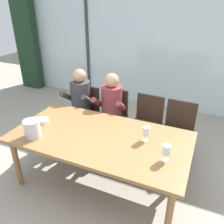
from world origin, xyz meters
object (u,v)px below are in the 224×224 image
object	(u,v)px
person_maroon_top	(110,108)
chair_center	(147,120)
tasting_bowl	(43,121)
person_charcoal_jacket	(79,101)
ice_bucket_primary	(32,129)
chair_near_curtain	(85,109)
chair_left_of_center	(113,113)
wine_glass_near_bucket	(166,150)
wine_glass_by_left_taster	(146,131)
chair_right_of_center	(178,128)
dining_table	(100,140)

from	to	relation	value
person_maroon_top	chair_center	bearing A→B (deg)	12.07
chair_center	tasting_bowl	xyz separation A→B (m)	(-1.12, -0.99, 0.24)
person_charcoal_jacket	ice_bucket_primary	world-z (taller)	person_charcoal_jacket
chair_near_curtain	person_charcoal_jacket	distance (m)	0.21
chair_left_of_center	tasting_bowl	bearing A→B (deg)	-118.38
chair_near_curtain	wine_glass_near_bucket	size ratio (longest dim) A/B	5.05
tasting_bowl	ice_bucket_primary	bearing A→B (deg)	-69.34
ice_bucket_primary	wine_glass_by_left_taster	distance (m)	1.30
person_maroon_top	tasting_bowl	world-z (taller)	person_maroon_top
chair_center	person_maroon_top	distance (m)	0.59
chair_center	ice_bucket_primary	bearing A→B (deg)	-123.52
ice_bucket_primary	person_charcoal_jacket	bearing A→B (deg)	94.81
chair_left_of_center	person_charcoal_jacket	world-z (taller)	person_charcoal_jacket
tasting_bowl	chair_right_of_center	bearing A→B (deg)	30.90
dining_table	wine_glass_near_bucket	xyz separation A→B (m)	(0.80, -0.14, 0.19)
dining_table	person_maroon_top	bearing A→B (deg)	106.42
chair_center	person_maroon_top	xyz separation A→B (m)	(-0.55, -0.16, 0.17)
person_charcoal_jacket	wine_glass_by_left_taster	distance (m)	1.49
chair_left_of_center	wine_glass_by_left_taster	size ratio (longest dim) A/B	5.05
chair_near_curtain	person_maroon_top	size ratio (longest dim) A/B	0.73
chair_right_of_center	chair_left_of_center	bearing A→B (deg)	-179.45
chair_center	chair_right_of_center	size ratio (longest dim) A/B	1.00
chair_left_of_center	person_charcoal_jacket	size ratio (longest dim) A/B	0.73
ice_bucket_primary	chair_center	bearing A→B (deg)	52.65
chair_center	person_charcoal_jacket	size ratio (longest dim) A/B	0.73
chair_left_of_center	chair_right_of_center	distance (m)	1.04
dining_table	wine_glass_by_left_taster	distance (m)	0.56
ice_bucket_primary	wine_glass_near_bucket	bearing A→B (deg)	7.53
dining_table	wine_glass_by_left_taster	xyz separation A→B (m)	(0.52, 0.13, 0.18)
ice_bucket_primary	tasting_bowl	distance (m)	0.35
chair_near_curtain	tasting_bowl	bearing A→B (deg)	-89.28
chair_near_curtain	chair_right_of_center	world-z (taller)	same
chair_left_of_center	tasting_bowl	size ratio (longest dim) A/B	5.69
dining_table	wine_glass_by_left_taster	size ratio (longest dim) A/B	12.02
chair_near_curtain	wine_glass_near_bucket	distance (m)	1.92
dining_table	person_charcoal_jacket	distance (m)	1.14
dining_table	chair_center	distance (m)	1.03
chair_center	person_charcoal_jacket	world-z (taller)	person_charcoal_jacket
person_maroon_top	wine_glass_near_bucket	bearing A→B (deg)	-46.58
chair_right_of_center	person_maroon_top	size ratio (longest dim) A/B	0.73
dining_table	ice_bucket_primary	size ratio (longest dim) A/B	9.76
chair_near_curtain	dining_table	bearing A→B (deg)	-46.35
chair_center	tasting_bowl	bearing A→B (deg)	-134.75
chair_center	person_charcoal_jacket	xyz separation A→B (m)	(-1.10, -0.16, 0.17)
chair_near_curtain	ice_bucket_primary	xyz separation A→B (m)	(0.05, -1.27, 0.32)
person_charcoal_jacket	chair_left_of_center	bearing A→B (deg)	15.66
chair_near_curtain	person_charcoal_jacket	bearing A→B (deg)	-106.00
person_charcoal_jacket	wine_glass_by_left_taster	xyz separation A→B (m)	(1.31, -0.69, 0.16)
dining_table	chair_right_of_center	size ratio (longest dim) A/B	2.38
person_charcoal_jacket	wine_glass_near_bucket	distance (m)	1.87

